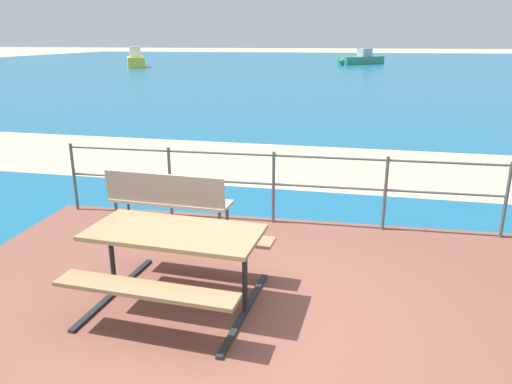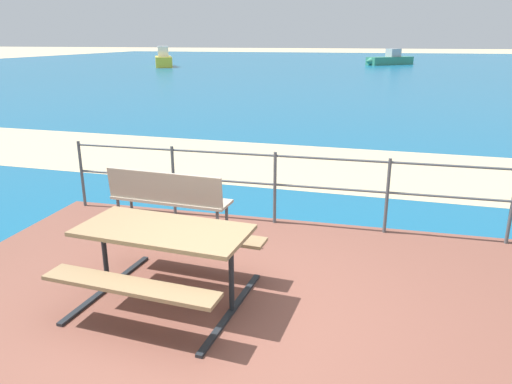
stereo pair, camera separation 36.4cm
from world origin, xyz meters
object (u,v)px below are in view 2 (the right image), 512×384
at_px(park_bench, 168,195).
at_px(boat_mid, 390,60).
at_px(boat_near, 163,60).
at_px(picnic_table, 164,245).

bearing_deg(park_bench, boat_mid, -89.80).
bearing_deg(park_bench, boat_near, -60.99).
xyz_separation_m(picnic_table, boat_near, (-16.95, 37.59, -0.03)).
bearing_deg(boat_mid, park_bench, 43.82).
distance_m(park_bench, boat_mid, 44.36).
height_order(picnic_table, park_bench, park_bench).
bearing_deg(picnic_table, park_bench, 117.67).
bearing_deg(boat_mid, boat_near, -19.26).
bearing_deg(park_bench, picnic_table, 117.21).
relative_size(picnic_table, park_bench, 1.08).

